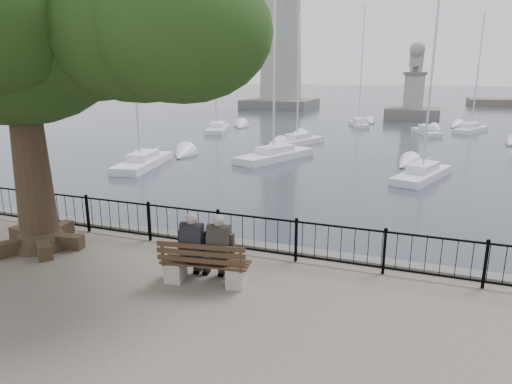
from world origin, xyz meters
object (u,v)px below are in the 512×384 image
at_px(bench, 205,269).
at_px(person_left, 195,249).
at_px(person_right, 221,251).
at_px(lion_monument, 413,100).
at_px(lighthouse, 282,18).
at_px(tree, 44,20).

height_order(bench, person_left, person_left).
distance_m(bench, person_right, 0.51).
height_order(bench, lion_monument, lion_monument).
bearing_deg(lion_monument, lighthouse, 148.89).
bearing_deg(lion_monument, bench, -92.87).
bearing_deg(lighthouse, person_left, -74.25).
bearing_deg(bench, person_left, 164.14).
bearing_deg(lion_monument, person_left, -93.17).
distance_m(tree, lighthouse, 62.56).
bearing_deg(person_left, lion_monument, 86.83).
bearing_deg(person_left, person_right, 8.20).
distance_m(person_left, lion_monument, 49.25).
xyz_separation_m(person_right, lighthouse, (-17.84, 61.16, 11.46)).
distance_m(person_right, tree, 6.50).
relative_size(tree, lion_monument, 1.15).
relative_size(bench, tree, 0.19).
xyz_separation_m(person_right, tree, (-4.43, 0.43, 4.74)).
relative_size(bench, lion_monument, 0.22).
relative_size(person_left, person_right, 1.00).
bearing_deg(person_right, bench, -153.71).
xyz_separation_m(person_left, lion_monument, (2.72, 49.18, 0.49)).
xyz_separation_m(bench, person_left, (-0.25, 0.07, 0.38)).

